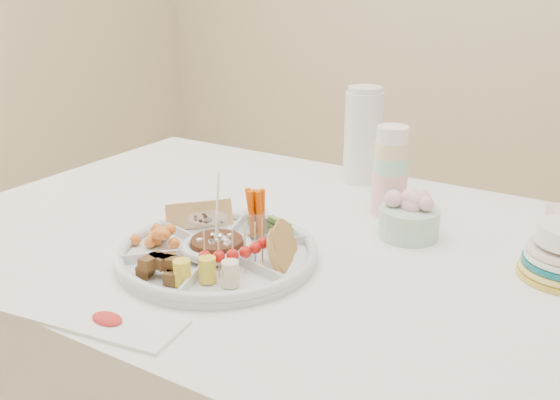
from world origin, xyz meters
The scene contains 13 objects.
dining_table centered at (0.00, 0.00, 0.38)m, with size 1.52×1.02×0.76m, color white.
party_tray centered at (-0.05, -0.18, 0.78)m, with size 0.38×0.38×0.04m, color white.
bean_dip centered at (-0.05, -0.18, 0.79)m, with size 0.10×0.10×0.04m, color #3C1D0C.
tortillas centered at (0.07, -0.14, 0.80)m, with size 0.11×0.11×0.06m, color olive, non-canonical shape.
carrot_cucumber centered at (-0.03, -0.05, 0.82)m, with size 0.11×0.11×0.10m, color #EE5300, non-canonical shape.
pita_raisins centered at (-0.15, -0.09, 0.80)m, with size 0.11×0.11×0.06m, color tan, non-canonical shape.
cherries centered at (-0.18, -0.21, 0.79)m, with size 0.10×0.10×0.04m, color orange, non-canonical shape.
granola_chunks centered at (-0.08, -0.30, 0.79)m, with size 0.10×0.10×0.05m, color brown, non-canonical shape.
banana_tomato centered at (0.04, -0.26, 0.82)m, with size 0.10×0.10×0.08m, color #F7E57A, non-canonical shape.
cup_stack centered at (0.13, 0.23, 0.87)m, with size 0.08×0.08×0.22m, color #A4BB9C.
thermos centered at (-0.03, 0.42, 0.89)m, with size 0.10×0.10×0.25m, color white.
flower_bowl centered at (0.22, 0.13, 0.81)m, with size 0.13×0.13×0.09m, color #94D2B8.
placemat centered at (-0.09, -0.45, 0.76)m, with size 0.30×0.10×0.01m, color white.
Camera 1 is at (0.62, -1.04, 1.29)m, focal length 40.00 mm.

